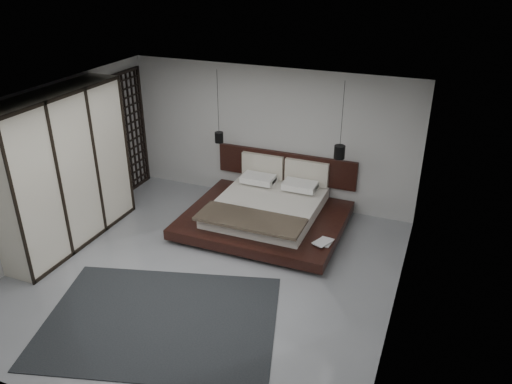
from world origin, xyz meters
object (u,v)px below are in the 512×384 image
at_px(pendant_right, 339,152).
at_px(lattice_screen, 132,131).
at_px(rug, 161,320).
at_px(pendant_left, 219,137).
at_px(wardrobe, 64,170).
at_px(bed, 267,211).

bearing_deg(pendant_right, lattice_screen, 179.13).
bearing_deg(rug, pendant_right, 66.10).
xyz_separation_m(pendant_left, pendant_right, (2.42, 0.00, 0.04)).
bearing_deg(lattice_screen, wardrobe, -83.95).
bearing_deg(wardrobe, pendant_right, 28.32).
relative_size(pendant_right, rug, 0.43).
bearing_deg(bed, wardrobe, -149.24).
bearing_deg(pendant_left, lattice_screen, 178.13).
relative_size(lattice_screen, pendant_left, 1.80).
xyz_separation_m(bed, wardrobe, (-3.07, -1.83, 1.08)).
xyz_separation_m(wardrobe, rug, (2.65, -1.36, -1.37)).
relative_size(bed, pendant_right, 2.07).
relative_size(bed, wardrobe, 1.05).
distance_m(pendant_left, rug, 4.03).
bearing_deg(bed, rug, -97.43).
bearing_deg(pendant_left, bed, -21.62).
height_order(lattice_screen, wardrobe, wardrobe).
height_order(pendant_right, wardrobe, pendant_right).
xyz_separation_m(pendant_right, wardrobe, (-4.28, -2.31, -0.13)).
relative_size(pendant_right, wardrobe, 0.51).
relative_size(lattice_screen, bed, 0.88).
bearing_deg(rug, bed, 82.57).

